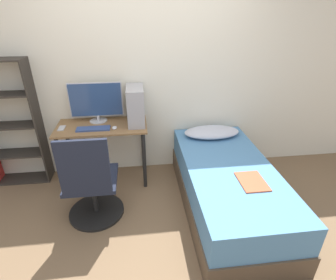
{
  "coord_description": "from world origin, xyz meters",
  "views": [
    {
      "loc": [
        -0.12,
        -1.7,
        2.02
      ],
      "look_at": [
        0.19,
        0.76,
        0.75
      ],
      "focal_mm": 28.0,
      "sensor_mm": 36.0,
      "label": 1
    }
  ],
  "objects": [
    {
      "name": "office_chair",
      "position": [
        -0.62,
        0.51,
        0.38
      ],
      "size": [
        0.58,
        0.58,
        1.01
      ],
      "color": "black",
      "rests_on": "ground_plane"
    },
    {
      "name": "keyboard",
      "position": [
        -0.63,
        1.1,
        0.78
      ],
      "size": [
        0.38,
        0.12,
        0.02
      ],
      "color": "#33477A",
      "rests_on": "desk"
    },
    {
      "name": "pillow",
      "position": [
        0.8,
        1.2,
        0.6
      ],
      "size": [
        0.69,
        0.36,
        0.11
      ],
      "color": "#B2B7C6",
      "rests_on": "bed"
    },
    {
      "name": "monitor",
      "position": [
        -0.6,
        1.34,
        1.02
      ],
      "size": [
        0.62,
        0.21,
        0.48
      ],
      "color": "#B7B7BC",
      "rests_on": "desk"
    },
    {
      "name": "phone",
      "position": [
        -1.0,
        1.17,
        0.77
      ],
      "size": [
        0.07,
        0.14,
        0.01
      ],
      "color": "#B7B7BC",
      "rests_on": "desk"
    },
    {
      "name": "magazine",
      "position": [
        0.91,
        0.2,
        0.55
      ],
      "size": [
        0.24,
        0.32,
        0.01
      ],
      "color": "#B24C2D",
      "rests_on": "bed"
    },
    {
      "name": "ground_plane",
      "position": [
        0.0,
        0.0,
        0.0
      ],
      "size": [
        14.0,
        14.0,
        0.0
      ],
      "primitive_type": "plane",
      "color": "brown"
    },
    {
      "name": "bed",
      "position": [
        0.8,
        0.51,
        0.27
      ],
      "size": [
        0.91,
        1.91,
        0.55
      ],
      "color": "#4C3D2D",
      "rests_on": "ground_plane"
    },
    {
      "name": "pc_tower",
      "position": [
        -0.14,
        1.24,
        0.98
      ],
      "size": [
        0.19,
        0.41,
        0.43
      ],
      "color": "#99999E",
      "rests_on": "desk"
    },
    {
      "name": "desk",
      "position": [
        -0.55,
        1.2,
        0.63
      ],
      "size": [
        1.05,
        0.53,
        0.77
      ],
      "color": "brown",
      "rests_on": "ground_plane"
    },
    {
      "name": "wall_back",
      "position": [
        0.0,
        1.49,
        1.25
      ],
      "size": [
        8.0,
        0.05,
        2.5
      ],
      "color": "silver",
      "rests_on": "ground_plane"
    },
    {
      "name": "mouse",
      "position": [
        -0.39,
        1.1,
        0.78
      ],
      "size": [
        0.06,
        0.09,
        0.02
      ],
      "color": "silver",
      "rests_on": "desk"
    }
  ]
}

